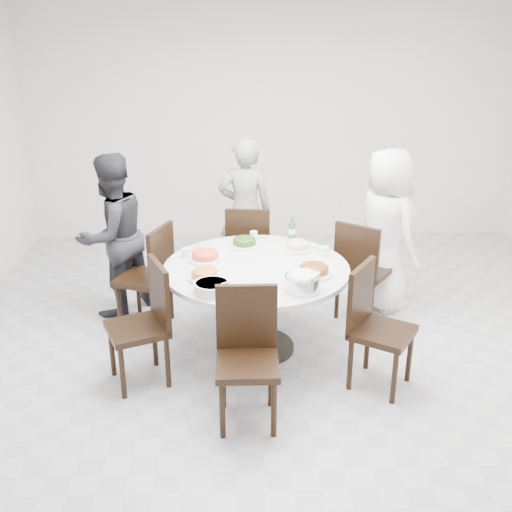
{
  "coord_description": "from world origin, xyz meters",
  "views": [
    {
      "loc": [
        -0.49,
        -4.28,
        2.61
      ],
      "look_at": [
        -0.33,
        0.21,
        0.82
      ],
      "focal_mm": 42.0,
      "sensor_mm": 36.0,
      "label": 1
    }
  ],
  "objects_px": {
    "rice_bowl": "(302,283)",
    "beverage_bottle": "(292,230)",
    "chair_nw": "(144,276)",
    "chair_s": "(247,361)",
    "diner_middle": "(245,211)",
    "chair_se": "(383,330)",
    "soup_bowl": "(212,288)",
    "chair_sw": "(137,326)",
    "chair_n": "(250,250)",
    "chair_ne": "(364,269)",
    "diner_right": "(385,230)",
    "dining_table": "(256,308)",
    "diner_left": "(113,236)"
  },
  "relations": [
    {
      "from": "chair_se",
      "to": "soup_bowl",
      "type": "distance_m",
      "value": 1.3
    },
    {
      "from": "dining_table",
      "to": "chair_se",
      "type": "distance_m",
      "value": 1.09
    },
    {
      "from": "chair_se",
      "to": "rice_bowl",
      "type": "xyz_separation_m",
      "value": [
        -0.59,
        0.12,
        0.33
      ]
    },
    {
      "from": "chair_n",
      "to": "diner_left",
      "type": "bearing_deg",
      "value": 22.1
    },
    {
      "from": "chair_sw",
      "to": "soup_bowl",
      "type": "bearing_deg",
      "value": 64.43
    },
    {
      "from": "chair_nw",
      "to": "chair_s",
      "type": "distance_m",
      "value": 1.71
    },
    {
      "from": "chair_ne",
      "to": "soup_bowl",
      "type": "height_order",
      "value": "chair_ne"
    },
    {
      "from": "diner_middle",
      "to": "chair_nw",
      "type": "bearing_deg",
      "value": 45.31
    },
    {
      "from": "chair_ne",
      "to": "chair_s",
      "type": "relative_size",
      "value": 1.0
    },
    {
      "from": "rice_bowl",
      "to": "beverage_bottle",
      "type": "relative_size",
      "value": 1.15
    },
    {
      "from": "chair_ne",
      "to": "chair_nw",
      "type": "xyz_separation_m",
      "value": [
        -1.99,
        -0.09,
        0.0
      ]
    },
    {
      "from": "rice_bowl",
      "to": "beverage_bottle",
      "type": "bearing_deg",
      "value": 89.04
    },
    {
      "from": "chair_ne",
      "to": "chair_se",
      "type": "height_order",
      "value": "same"
    },
    {
      "from": "chair_ne",
      "to": "beverage_bottle",
      "type": "xyz_separation_m",
      "value": [
        -0.67,
        0.0,
        0.39
      ]
    },
    {
      "from": "chair_se",
      "to": "diner_middle",
      "type": "xyz_separation_m",
      "value": [
        -0.98,
        2.07,
        0.28
      ]
    },
    {
      "from": "dining_table",
      "to": "rice_bowl",
      "type": "distance_m",
      "value": 0.71
    },
    {
      "from": "diner_right",
      "to": "rice_bowl",
      "type": "relative_size",
      "value": 5.79
    },
    {
      "from": "chair_ne",
      "to": "chair_s",
      "type": "height_order",
      "value": "same"
    },
    {
      "from": "soup_bowl",
      "to": "beverage_bottle",
      "type": "relative_size",
      "value": 1.16
    },
    {
      "from": "soup_bowl",
      "to": "diner_right",
      "type": "bearing_deg",
      "value": 38.84
    },
    {
      "from": "chair_s",
      "to": "dining_table",
      "type": "bearing_deg",
      "value": 84.53
    },
    {
      "from": "chair_n",
      "to": "chair_sw",
      "type": "distance_m",
      "value": 1.78
    },
    {
      "from": "chair_n",
      "to": "diner_middle",
      "type": "distance_m",
      "value": 0.49
    },
    {
      "from": "chair_sw",
      "to": "beverage_bottle",
      "type": "distance_m",
      "value": 1.66
    },
    {
      "from": "diner_middle",
      "to": "rice_bowl",
      "type": "distance_m",
      "value": 1.99
    },
    {
      "from": "dining_table",
      "to": "rice_bowl",
      "type": "xyz_separation_m",
      "value": [
        0.32,
        -0.46,
        0.43
      ]
    },
    {
      "from": "chair_n",
      "to": "chair_se",
      "type": "distance_m",
      "value": 1.92
    },
    {
      "from": "diner_right",
      "to": "diner_left",
      "type": "height_order",
      "value": "diner_right"
    },
    {
      "from": "chair_sw",
      "to": "chair_s",
      "type": "xyz_separation_m",
      "value": [
        0.81,
        -0.52,
        0.0
      ]
    },
    {
      "from": "chair_n",
      "to": "chair_sw",
      "type": "xyz_separation_m",
      "value": [
        -0.88,
        -1.55,
        0.0
      ]
    },
    {
      "from": "beverage_bottle",
      "to": "soup_bowl",
      "type": "bearing_deg",
      "value": -122.94
    },
    {
      "from": "chair_sw",
      "to": "beverage_bottle",
      "type": "height_order",
      "value": "beverage_bottle"
    },
    {
      "from": "chair_ne",
      "to": "diner_left",
      "type": "bearing_deg",
      "value": 31.77
    },
    {
      "from": "diner_left",
      "to": "rice_bowl",
      "type": "distance_m",
      "value": 2.02
    },
    {
      "from": "diner_right",
      "to": "beverage_bottle",
      "type": "height_order",
      "value": "diner_right"
    },
    {
      "from": "chair_ne",
      "to": "chair_n",
      "type": "height_order",
      "value": "same"
    },
    {
      "from": "dining_table",
      "to": "chair_sw",
      "type": "relative_size",
      "value": 1.58
    },
    {
      "from": "chair_se",
      "to": "rice_bowl",
      "type": "distance_m",
      "value": 0.69
    },
    {
      "from": "chair_sw",
      "to": "diner_right",
      "type": "height_order",
      "value": "diner_right"
    },
    {
      "from": "soup_bowl",
      "to": "beverage_bottle",
      "type": "bearing_deg",
      "value": 57.06
    },
    {
      "from": "chair_nw",
      "to": "chair_se",
      "type": "relative_size",
      "value": 1.0
    },
    {
      "from": "chair_s",
      "to": "rice_bowl",
      "type": "bearing_deg",
      "value": 51.49
    },
    {
      "from": "chair_n",
      "to": "chair_s",
      "type": "bearing_deg",
      "value": 95.33
    },
    {
      "from": "chair_n",
      "to": "chair_s",
      "type": "height_order",
      "value": "same"
    },
    {
      "from": "soup_bowl",
      "to": "dining_table",
      "type": "bearing_deg",
      "value": 55.12
    },
    {
      "from": "chair_sw",
      "to": "diner_right",
      "type": "relative_size",
      "value": 0.62
    },
    {
      "from": "diner_left",
      "to": "chair_n",
      "type": "bearing_deg",
      "value": 146.09
    },
    {
      "from": "soup_bowl",
      "to": "chair_se",
      "type": "bearing_deg",
      "value": -4.28
    },
    {
      "from": "chair_ne",
      "to": "rice_bowl",
      "type": "height_order",
      "value": "chair_ne"
    },
    {
      "from": "dining_table",
      "to": "diner_left",
      "type": "relative_size",
      "value": 0.99
    }
  ]
}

